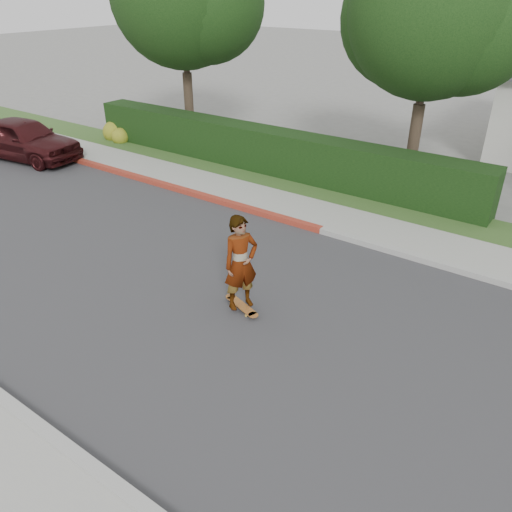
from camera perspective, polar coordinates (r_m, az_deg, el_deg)
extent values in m
plane|color=slate|center=(10.78, -7.90, -3.84)|extent=(120.00, 120.00, 0.00)
cube|color=#2D2D30|center=(10.77, -7.90, -3.82)|extent=(60.00, 8.00, 0.01)
cube|color=#9E9E99|center=(8.89, -26.63, -14.78)|extent=(60.00, 0.20, 0.15)
cube|color=#9E9E99|center=(13.60, 3.79, 4.03)|extent=(60.00, 0.20, 0.15)
cube|color=maroon|center=(16.56, -11.18, 8.18)|extent=(12.00, 0.21, 0.15)
cube|color=gray|center=(14.32, 5.71, 5.19)|extent=(60.00, 1.60, 0.12)
cube|color=#2D4C1E|center=(15.63, 8.70, 7.04)|extent=(60.00, 1.60, 0.10)
cube|color=black|center=(17.33, 0.84, 12.00)|extent=(15.00, 1.00, 1.50)
sphere|color=#2D4C19|center=(21.93, -15.92, 13.47)|extent=(0.90, 0.90, 0.90)
sphere|color=#2D4C19|center=(21.37, -15.25, 13.03)|extent=(0.70, 0.70, 0.70)
cylinder|color=#33261C|center=(20.90, -7.64, 16.39)|extent=(0.36, 0.36, 2.70)
cylinder|color=#33261C|center=(20.57, -8.03, 21.90)|extent=(0.24, 0.24, 2.25)
sphere|color=black|center=(20.07, -5.64, 26.81)|extent=(4.16, 4.16, 4.16)
cylinder|color=#33261C|center=(16.84, 17.52, 12.00)|extent=(0.36, 0.36, 2.52)
cylinder|color=#33261C|center=(16.43, 18.53, 18.28)|extent=(0.24, 0.24, 2.10)
sphere|color=black|center=(16.24, 19.66, 24.80)|extent=(4.80, 4.80, 4.80)
sphere|color=black|center=(16.88, 17.19, 24.56)|extent=(4.08, 4.08, 4.08)
sphere|color=black|center=(16.30, 23.05, 23.18)|extent=(3.84, 3.84, 3.84)
cylinder|color=gold|center=(10.20, -2.87, -5.39)|extent=(0.06, 0.05, 0.05)
cylinder|color=gold|center=(10.27, -2.17, -5.12)|extent=(0.06, 0.05, 0.05)
cylinder|color=gold|center=(9.84, -1.13, -6.81)|extent=(0.06, 0.05, 0.05)
cylinder|color=gold|center=(9.91, -0.41, -6.51)|extent=(0.06, 0.05, 0.05)
cube|color=silver|center=(10.22, -2.52, -5.08)|extent=(0.09, 0.17, 0.02)
cube|color=silver|center=(9.85, -0.77, -6.48)|extent=(0.09, 0.17, 0.02)
cube|color=brown|center=(10.02, -1.66, -5.67)|extent=(0.82, 0.44, 0.02)
cylinder|color=brown|center=(10.30, -2.95, -4.65)|extent=(0.25, 0.25, 0.02)
cylinder|color=brown|center=(9.75, -0.31, -6.75)|extent=(0.25, 0.25, 0.02)
imported|color=white|center=(9.50, -1.75, -0.81)|extent=(0.72, 0.84, 1.94)
imported|color=#3D1315|center=(20.49, -24.95, 12.04)|extent=(4.63, 2.40, 1.51)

